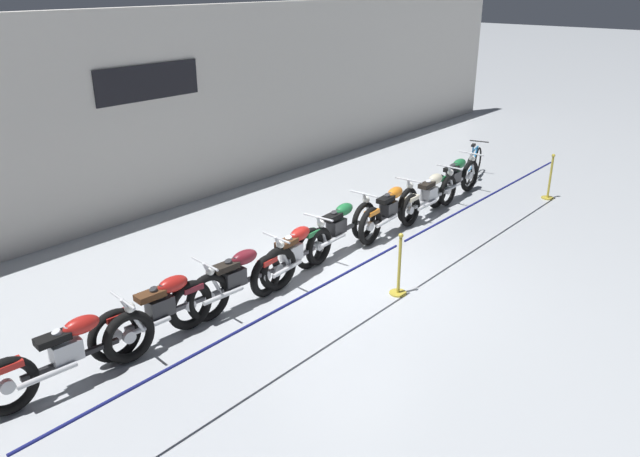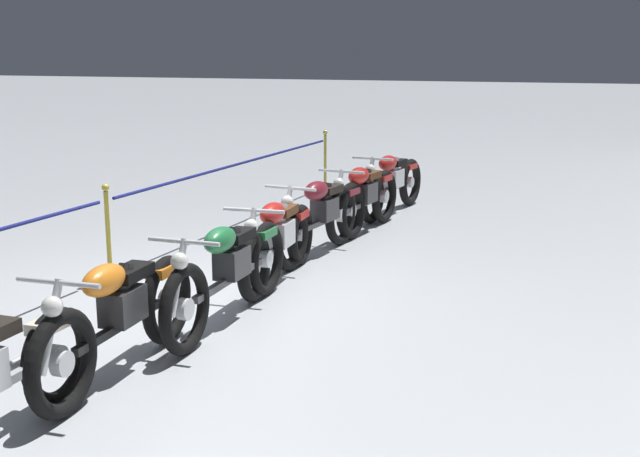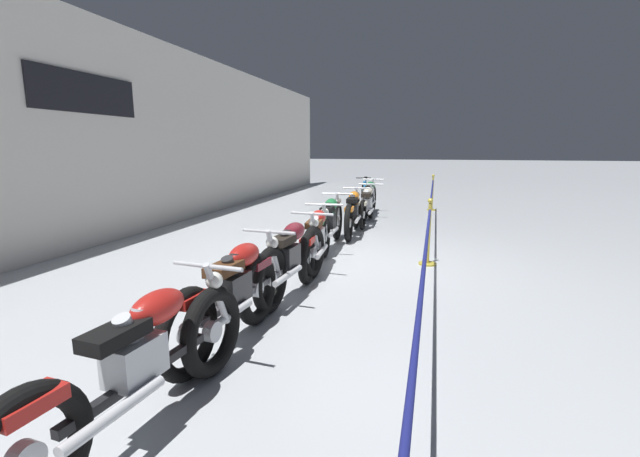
{
  "view_description": "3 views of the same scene",
  "coord_description": "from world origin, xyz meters",
  "px_view_note": "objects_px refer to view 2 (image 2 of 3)",
  "views": [
    {
      "loc": [
        -7.62,
        -5.88,
        4.73
      ],
      "look_at": [
        0.03,
        0.66,
        0.66
      ],
      "focal_mm": 35.0,
      "sensor_mm": 36.0,
      "label": 1
    },
    {
      "loc": [
        6.71,
        4.01,
        2.38
      ],
      "look_at": [
        -0.0,
        1.34,
        0.78
      ],
      "focal_mm": 45.0,
      "sensor_mm": 36.0,
      "label": 2
    },
    {
      "loc": [
        -6.8,
        -1.1,
        1.83
      ],
      "look_at": [
        -0.37,
        0.63,
        0.56
      ],
      "focal_mm": 24.0,
      "sensor_mm": 36.0,
      "label": 3
    }
  ],
  "objects_px": {
    "stanchion_far_left": "(184,189)",
    "motorcycle_maroon_2": "(322,216)",
    "motorcycle_red_0": "(392,183)",
    "motorcycle_red_3": "(278,240)",
    "motorcycle_green_4": "(229,270)",
    "motorcycle_orange_5": "(119,315)",
    "stanchion_mid_left": "(109,249)",
    "motorcycle_red_1": "(363,198)"
  },
  "relations": [
    {
      "from": "stanchion_mid_left",
      "to": "stanchion_far_left",
      "type": "bearing_deg",
      "value": 180.0
    },
    {
      "from": "motorcycle_red_0",
      "to": "stanchion_mid_left",
      "type": "xyz_separation_m",
      "value": [
        4.63,
        -1.69,
        -0.11
      ]
    },
    {
      "from": "motorcycle_red_1",
      "to": "motorcycle_green_4",
      "type": "distance_m",
      "value": 3.88
    },
    {
      "from": "motorcycle_green_4",
      "to": "stanchion_far_left",
      "type": "height_order",
      "value": "stanchion_far_left"
    },
    {
      "from": "motorcycle_red_0",
      "to": "motorcycle_orange_5",
      "type": "distance_m",
      "value": 6.68
    },
    {
      "from": "motorcycle_maroon_2",
      "to": "motorcycle_orange_5",
      "type": "bearing_deg",
      "value": -0.46
    },
    {
      "from": "motorcycle_maroon_2",
      "to": "motorcycle_orange_5",
      "type": "xyz_separation_m",
      "value": [
        4.03,
        -0.03,
        0.01
      ]
    },
    {
      "from": "motorcycle_orange_5",
      "to": "motorcycle_red_3",
      "type": "bearing_deg",
      "value": 179.14
    },
    {
      "from": "stanchion_far_left",
      "to": "motorcycle_maroon_2",
      "type": "bearing_deg",
      "value": 105.46
    },
    {
      "from": "motorcycle_red_0",
      "to": "motorcycle_red_3",
      "type": "bearing_deg",
      "value": -0.84
    },
    {
      "from": "motorcycle_red_0",
      "to": "stanchion_mid_left",
      "type": "height_order",
      "value": "stanchion_mid_left"
    },
    {
      "from": "stanchion_mid_left",
      "to": "motorcycle_red_3",
      "type": "bearing_deg",
      "value": 112.93
    },
    {
      "from": "motorcycle_red_3",
      "to": "stanchion_mid_left",
      "type": "bearing_deg",
      "value": -67.07
    },
    {
      "from": "motorcycle_maroon_2",
      "to": "stanchion_mid_left",
      "type": "height_order",
      "value": "stanchion_mid_left"
    },
    {
      "from": "motorcycle_maroon_2",
      "to": "motorcycle_red_3",
      "type": "height_order",
      "value": "motorcycle_maroon_2"
    },
    {
      "from": "motorcycle_red_0",
      "to": "motorcycle_red_1",
      "type": "xyz_separation_m",
      "value": [
        1.39,
        0.03,
        0.01
      ]
    },
    {
      "from": "motorcycle_green_4",
      "to": "stanchion_mid_left",
      "type": "bearing_deg",
      "value": -110.11
    },
    {
      "from": "motorcycle_maroon_2",
      "to": "motorcycle_green_4",
      "type": "bearing_deg",
      "value": 3.0
    },
    {
      "from": "motorcycle_red_0",
      "to": "stanchion_far_left",
      "type": "relative_size",
      "value": 0.18
    },
    {
      "from": "motorcycle_red_1",
      "to": "motorcycle_orange_5",
      "type": "distance_m",
      "value": 5.29
    },
    {
      "from": "motorcycle_red_1",
      "to": "motorcycle_orange_5",
      "type": "height_order",
      "value": "motorcycle_red_1"
    },
    {
      "from": "motorcycle_maroon_2",
      "to": "stanchion_far_left",
      "type": "relative_size",
      "value": 0.2
    },
    {
      "from": "motorcycle_green_4",
      "to": "motorcycle_orange_5",
      "type": "xyz_separation_m",
      "value": [
        1.41,
        -0.17,
        -0.0
      ]
    },
    {
      "from": "motorcycle_red_0",
      "to": "motorcycle_green_4",
      "type": "distance_m",
      "value": 5.28
    },
    {
      "from": "motorcycle_green_4",
      "to": "motorcycle_orange_5",
      "type": "distance_m",
      "value": 1.42
    },
    {
      "from": "motorcycle_green_4",
      "to": "motorcycle_red_0",
      "type": "bearing_deg",
      "value": -179.23
    },
    {
      "from": "motorcycle_maroon_2",
      "to": "stanchion_mid_left",
      "type": "bearing_deg",
      "value": -39.35
    },
    {
      "from": "motorcycle_red_0",
      "to": "motorcycle_red_1",
      "type": "bearing_deg",
      "value": 1.09
    },
    {
      "from": "motorcycle_maroon_2",
      "to": "motorcycle_orange_5",
      "type": "relative_size",
      "value": 1.11
    },
    {
      "from": "motorcycle_red_0",
      "to": "motorcycle_orange_5",
      "type": "xyz_separation_m",
      "value": [
        6.68,
        -0.1,
        0.01
      ]
    },
    {
      "from": "motorcycle_red_0",
      "to": "motorcycle_orange_5",
      "type": "relative_size",
      "value": 1.03
    },
    {
      "from": "motorcycle_red_3",
      "to": "motorcycle_red_0",
      "type": "bearing_deg",
      "value": 179.16
    },
    {
      "from": "motorcycle_maroon_2",
      "to": "stanchion_far_left",
      "type": "distance_m",
      "value": 1.71
    },
    {
      "from": "stanchion_far_left",
      "to": "stanchion_mid_left",
      "type": "height_order",
      "value": "same"
    },
    {
      "from": "motorcycle_green_4",
      "to": "motorcycle_maroon_2",
      "type": "bearing_deg",
      "value": -177.0
    },
    {
      "from": "motorcycle_green_4",
      "to": "stanchion_far_left",
      "type": "relative_size",
      "value": 0.2
    },
    {
      "from": "motorcycle_maroon_2",
      "to": "motorcycle_red_3",
      "type": "xyz_separation_m",
      "value": [
        1.29,
        0.01,
        -0.01
      ]
    },
    {
      "from": "motorcycle_red_1",
      "to": "motorcycle_maroon_2",
      "type": "xyz_separation_m",
      "value": [
        1.26,
        -0.09,
        -0.01
      ]
    },
    {
      "from": "motorcycle_red_0",
      "to": "motorcycle_maroon_2",
      "type": "xyz_separation_m",
      "value": [
        2.65,
        -0.07,
        -0.0
      ]
    },
    {
      "from": "motorcycle_orange_5",
      "to": "stanchion_mid_left",
      "type": "bearing_deg",
      "value": -142.22
    },
    {
      "from": "motorcycle_red_3",
      "to": "motorcycle_green_4",
      "type": "relative_size",
      "value": 0.88
    },
    {
      "from": "motorcycle_red_0",
      "to": "stanchion_far_left",
      "type": "distance_m",
      "value": 3.54
    }
  ]
}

